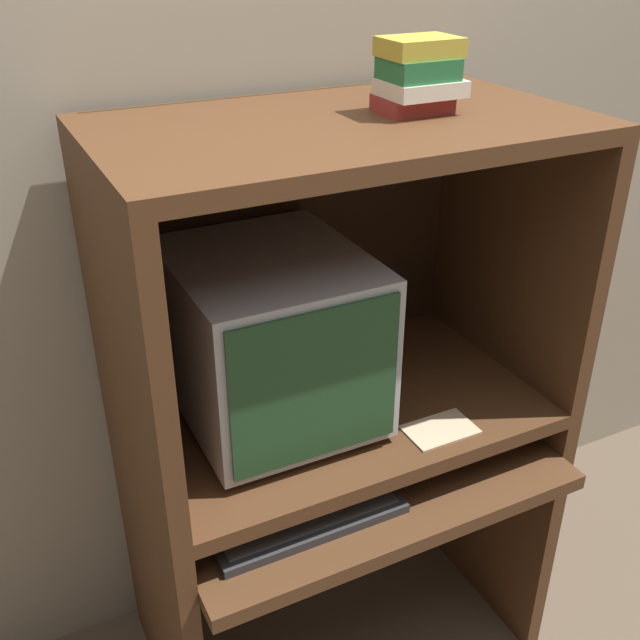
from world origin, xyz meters
TOP-DOWN VIEW (x-y plane):
  - wall_back at (0.00, 0.64)m, footprint 6.00×0.06m
  - desk_base at (0.00, 0.24)m, footprint 0.97×0.66m
  - desk_monitor_shelf at (0.00, 0.29)m, footprint 0.97×0.58m
  - hutch_upper at (0.00, 0.33)m, footprint 0.97×0.58m
  - crt_monitor at (-0.15, 0.31)m, footprint 0.39×0.46m
  - keyboard at (-0.18, 0.09)m, footprint 0.42×0.17m
  - mouse at (0.10, 0.09)m, footprint 0.06×0.04m
  - snack_bag at (0.13, 0.37)m, footprint 0.16×0.12m
  - book_stack at (0.16, 0.27)m, footprint 0.15×0.13m
  - paper_card at (0.15, 0.09)m, footprint 0.16×0.10m

SIDE VIEW (x-z plane):
  - desk_base at x=0.00m, z-range 0.09..0.75m
  - keyboard at x=-0.18m, z-range 0.67..0.69m
  - mouse at x=0.10m, z-range 0.67..0.69m
  - desk_monitor_shelf at x=0.00m, z-range 0.70..0.82m
  - paper_card at x=0.15m, z-range 0.78..0.79m
  - snack_bag at x=0.13m, z-range 0.78..0.92m
  - crt_monitor at x=-0.15m, z-range 0.79..1.18m
  - hutch_upper at x=0.00m, z-range 0.89..1.54m
  - wall_back at x=0.00m, z-range 0.00..2.60m
  - book_stack at x=0.16m, z-range 1.44..1.58m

